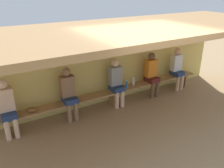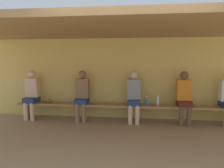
{
  "view_description": "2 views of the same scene",
  "coord_description": "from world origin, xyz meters",
  "px_view_note": "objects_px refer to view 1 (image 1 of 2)",
  "views": [
    {
      "loc": [
        -2.96,
        -3.39,
        3.13
      ],
      "look_at": [
        -0.22,
        1.22,
        0.83
      ],
      "focal_mm": 37.08,
      "sensor_mm": 36.0,
      "label": 1
    },
    {
      "loc": [
        0.09,
        -3.36,
        1.58
      ],
      "look_at": [
        -0.42,
        1.18,
        1.04
      ],
      "focal_mm": 30.79,
      "sensor_mm": 36.0,
      "label": 2
    }
  ],
  "objects_px": {
    "player_rightmost": "(152,73)",
    "baseball_glove_dark_brown": "(32,110)",
    "bench": "(113,93)",
    "player_middle": "(116,81)",
    "player_near_post": "(69,92)",
    "water_bottle_clear": "(133,81)",
    "player_in_blue": "(177,67)",
    "player_with_sunglasses": "(7,106)",
    "water_bottle_orange": "(127,84)"
  },
  "relations": [
    {
      "from": "player_rightmost",
      "to": "baseball_glove_dark_brown",
      "type": "height_order",
      "value": "player_rightmost"
    },
    {
      "from": "player_near_post",
      "to": "baseball_glove_dark_brown",
      "type": "xyz_separation_m",
      "value": [
        -0.92,
        -0.01,
        -0.22
      ]
    },
    {
      "from": "player_middle",
      "to": "water_bottle_orange",
      "type": "height_order",
      "value": "player_middle"
    },
    {
      "from": "player_with_sunglasses",
      "to": "player_middle",
      "type": "height_order",
      "value": "same"
    },
    {
      "from": "player_rightmost",
      "to": "player_near_post",
      "type": "relative_size",
      "value": 1.0
    },
    {
      "from": "player_rightmost",
      "to": "baseball_glove_dark_brown",
      "type": "xyz_separation_m",
      "value": [
        -3.54,
        -0.01,
        -0.22
      ]
    },
    {
      "from": "bench",
      "to": "water_bottle_orange",
      "type": "xyz_separation_m",
      "value": [
        0.43,
        -0.04,
        0.18
      ]
    },
    {
      "from": "bench",
      "to": "player_in_blue",
      "type": "xyz_separation_m",
      "value": [
        2.4,
        0.0,
        0.34
      ]
    },
    {
      "from": "bench",
      "to": "player_near_post",
      "type": "relative_size",
      "value": 4.49
    },
    {
      "from": "water_bottle_orange",
      "to": "player_near_post",
      "type": "bearing_deg",
      "value": 178.58
    },
    {
      "from": "bench",
      "to": "player_middle",
      "type": "relative_size",
      "value": 4.49
    },
    {
      "from": "player_near_post",
      "to": "player_middle",
      "type": "relative_size",
      "value": 1.0
    },
    {
      "from": "baseball_glove_dark_brown",
      "to": "player_near_post",
      "type": "bearing_deg",
      "value": -138.37
    },
    {
      "from": "player_near_post",
      "to": "water_bottle_orange",
      "type": "distance_m",
      "value": 1.7
    },
    {
      "from": "player_rightmost",
      "to": "player_near_post",
      "type": "height_order",
      "value": "same"
    },
    {
      "from": "bench",
      "to": "water_bottle_orange",
      "type": "bearing_deg",
      "value": -5.1
    },
    {
      "from": "player_rightmost",
      "to": "baseball_glove_dark_brown",
      "type": "relative_size",
      "value": 5.56
    },
    {
      "from": "water_bottle_clear",
      "to": "player_middle",
      "type": "bearing_deg",
      "value": -176.38
    },
    {
      "from": "player_near_post",
      "to": "player_rightmost",
      "type": "bearing_deg",
      "value": 0.0
    },
    {
      "from": "player_middle",
      "to": "water_bottle_clear",
      "type": "xyz_separation_m",
      "value": [
        0.61,
        0.04,
        -0.16
      ]
    },
    {
      "from": "bench",
      "to": "player_in_blue",
      "type": "bearing_deg",
      "value": 0.07
    },
    {
      "from": "player_middle",
      "to": "water_bottle_clear",
      "type": "relative_size",
      "value": 5.63
    },
    {
      "from": "player_near_post",
      "to": "player_middle",
      "type": "distance_m",
      "value": 1.37
    },
    {
      "from": "bench",
      "to": "player_with_sunglasses",
      "type": "xyz_separation_m",
      "value": [
        -2.67,
        0.0,
        0.34
      ]
    },
    {
      "from": "player_middle",
      "to": "bench",
      "type": "bearing_deg",
      "value": -178.45
    },
    {
      "from": "player_middle",
      "to": "baseball_glove_dark_brown",
      "type": "xyz_separation_m",
      "value": [
        -2.29,
        -0.01,
        -0.22
      ]
    },
    {
      "from": "water_bottle_clear",
      "to": "player_with_sunglasses",
      "type": "bearing_deg",
      "value": -179.35
    },
    {
      "from": "water_bottle_clear",
      "to": "water_bottle_orange",
      "type": "relative_size",
      "value": 1.03
    },
    {
      "from": "water_bottle_orange",
      "to": "player_with_sunglasses",
      "type": "bearing_deg",
      "value": 179.23
    },
    {
      "from": "bench",
      "to": "player_rightmost",
      "type": "relative_size",
      "value": 4.49
    },
    {
      "from": "player_in_blue",
      "to": "baseball_glove_dark_brown",
      "type": "height_order",
      "value": "player_in_blue"
    },
    {
      "from": "bench",
      "to": "player_rightmost",
      "type": "height_order",
      "value": "player_rightmost"
    },
    {
      "from": "player_with_sunglasses",
      "to": "player_rightmost",
      "type": "xyz_separation_m",
      "value": [
        4.03,
        0.0,
        0.0
      ]
    },
    {
      "from": "bench",
      "to": "water_bottle_orange",
      "type": "distance_m",
      "value": 0.47
    },
    {
      "from": "water_bottle_orange",
      "to": "water_bottle_clear",
      "type": "bearing_deg",
      "value": 15.51
    },
    {
      "from": "bench",
      "to": "water_bottle_clear",
      "type": "bearing_deg",
      "value": 3.3
    },
    {
      "from": "bench",
      "to": "player_middle",
      "type": "distance_m",
      "value": 0.36
    },
    {
      "from": "player_near_post",
      "to": "water_bottle_clear",
      "type": "distance_m",
      "value": 1.99
    },
    {
      "from": "water_bottle_clear",
      "to": "baseball_glove_dark_brown",
      "type": "xyz_separation_m",
      "value": [
        -2.9,
        -0.05,
        -0.07
      ]
    },
    {
      "from": "player_middle",
      "to": "baseball_glove_dark_brown",
      "type": "relative_size",
      "value": 5.56
    },
    {
      "from": "player_middle",
      "to": "player_near_post",
      "type": "bearing_deg",
      "value": 180.0
    },
    {
      "from": "player_in_blue",
      "to": "baseball_glove_dark_brown",
      "type": "distance_m",
      "value": 4.59
    },
    {
      "from": "player_middle",
      "to": "player_rightmost",
      "type": "bearing_deg",
      "value": 0.0
    },
    {
      "from": "bench",
      "to": "player_with_sunglasses",
      "type": "distance_m",
      "value": 2.69
    },
    {
      "from": "player_in_blue",
      "to": "player_rightmost",
      "type": "bearing_deg",
      "value": 180.0
    },
    {
      "from": "water_bottle_clear",
      "to": "bench",
      "type": "bearing_deg",
      "value": -176.7
    },
    {
      "from": "bench",
      "to": "water_bottle_clear",
      "type": "height_order",
      "value": "water_bottle_clear"
    },
    {
      "from": "player_in_blue",
      "to": "water_bottle_clear",
      "type": "xyz_separation_m",
      "value": [
        -1.68,
        0.04,
        -0.16
      ]
    },
    {
      "from": "player_middle",
      "to": "water_bottle_orange",
      "type": "distance_m",
      "value": 0.36
    },
    {
      "from": "player_rightmost",
      "to": "player_middle",
      "type": "height_order",
      "value": "same"
    }
  ]
}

